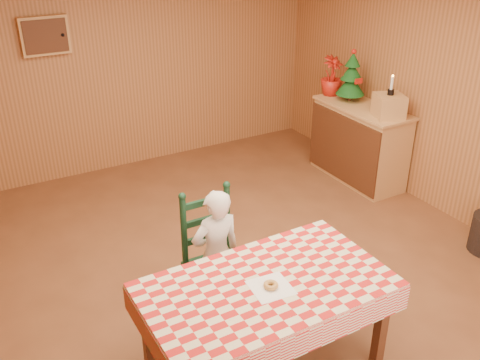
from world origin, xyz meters
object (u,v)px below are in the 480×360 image
Objects in this scene: dining_table at (266,293)px; ladder_chair at (213,257)px; crate at (389,106)px; christmas_tree at (351,78)px; seated_child at (216,254)px; shelf_unit at (359,143)px.

dining_table is 1.53× the size of ladder_chair.
dining_table is 5.52× the size of crate.
crate is 0.67m from christmas_tree.
seated_child is (0.00, -0.06, 0.06)m from ladder_chair.
ladder_chair is (-0.00, 0.79, -0.18)m from dining_table.
ladder_chair reaches higher than dining_table.
seated_child is 3.75× the size of crate.
ladder_chair is at bearing -153.77° from shelf_unit.
shelf_unit reaches higher than dining_table.
seated_child is at bearing -152.79° from shelf_unit.
shelf_unit is at bearing 91.23° from crate.
seated_child is 0.91× the size of shelf_unit.
shelf_unit is (2.64, 1.30, -0.04)m from ladder_chair.
dining_table is at bearing -138.56° from christmas_tree.
seated_child is 2.97m from shelf_unit.
christmas_tree reaches higher than dining_table.
ladder_chair is 1.74× the size of christmas_tree.
seated_child reaches higher than dining_table.
dining_table is at bearing -90.00° from ladder_chair.
ladder_chair reaches higher than shelf_unit.
shelf_unit is (2.64, 1.36, -0.10)m from seated_child.
crate is (0.01, -0.40, 0.59)m from shelf_unit.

